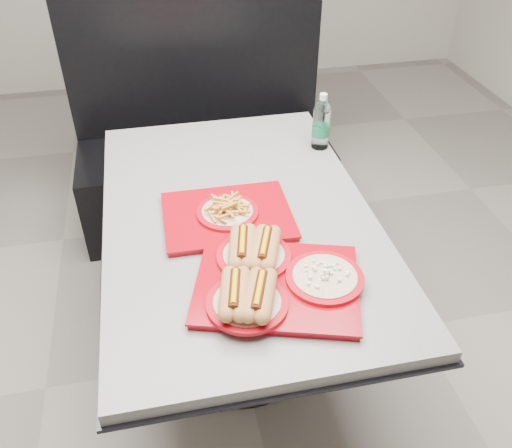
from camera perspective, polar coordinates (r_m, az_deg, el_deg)
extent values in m
plane|color=gray|center=(2.36, -1.50, -13.66)|extent=(6.00, 6.00, 0.00)
cylinder|color=black|center=(2.34, -1.51, -13.28)|extent=(0.52, 0.52, 0.05)
cylinder|color=black|center=(2.08, -1.67, -7.09)|extent=(0.11, 0.11, 0.66)
cube|color=black|center=(1.87, -1.85, 0.02)|extent=(0.92, 1.42, 0.01)
cube|color=gray|center=(1.85, -1.86, 0.64)|extent=(0.90, 1.40, 0.04)
cube|color=black|center=(2.97, -5.19, 4.41)|extent=(1.30, 0.55, 0.45)
cube|color=black|center=(2.92, -6.49, 16.44)|extent=(1.30, 0.10, 1.10)
cube|color=#98040F|center=(1.56, 2.20, -6.60)|extent=(0.53, 0.47, 0.02)
cube|color=#98040F|center=(1.55, 2.21, -6.26)|extent=(0.54, 0.48, 0.01)
cylinder|color=#A2050F|center=(1.48, -0.94, -8.34)|extent=(0.22, 0.22, 0.01)
cylinder|color=beige|center=(1.47, -0.94, -8.17)|extent=(0.18, 0.18, 0.00)
cylinder|color=#A2050F|center=(1.62, -0.23, -3.40)|extent=(0.22, 0.22, 0.01)
cylinder|color=beige|center=(1.61, -0.23, -3.22)|extent=(0.18, 0.18, 0.00)
cylinder|color=#A2050F|center=(1.56, 7.25, -5.62)|extent=(0.22, 0.22, 0.01)
cylinder|color=beige|center=(1.56, 7.27, -5.44)|extent=(0.18, 0.18, 0.00)
cube|color=#98040F|center=(1.81, -3.00, 0.70)|extent=(0.42, 0.33, 0.02)
cube|color=#98040F|center=(1.80, -3.02, 1.00)|extent=(0.43, 0.34, 0.01)
cylinder|color=#A2050F|center=(1.80, -3.03, 1.24)|extent=(0.21, 0.21, 0.01)
cylinder|color=beige|center=(1.79, -3.03, 1.39)|extent=(0.17, 0.17, 0.00)
cylinder|color=silver|center=(2.20, 6.85, 10.00)|extent=(0.07, 0.07, 0.17)
cylinder|color=#175F3F|center=(2.20, 6.84, 9.81)|extent=(0.07, 0.07, 0.05)
cone|color=silver|center=(2.16, 7.05, 12.42)|extent=(0.07, 0.07, 0.04)
cylinder|color=silver|center=(2.14, 7.12, 13.15)|extent=(0.03, 0.03, 0.02)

